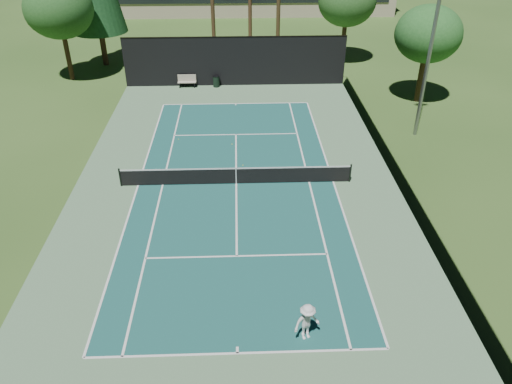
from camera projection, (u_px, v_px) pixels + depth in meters
ground at (236, 184)px, 28.00m from camera, size 160.00×160.00×0.00m
apron_slab at (236, 184)px, 27.99m from camera, size 18.00×32.00×0.01m
court_surface at (236, 184)px, 27.99m from camera, size 10.97×23.77×0.01m
court_lines at (236, 183)px, 27.99m from camera, size 11.07×23.87×0.01m
tennis_net at (236, 175)px, 27.70m from camera, size 12.90×0.10×1.10m
fence at (235, 151)px, 26.99m from camera, size 18.04×32.05×4.03m
player at (307, 322)px, 18.14m from camera, size 1.17×0.92×1.59m
tennis_ball_b at (243, 165)px, 29.77m from camera, size 0.07×0.07×0.07m
tennis_ball_c at (232, 144)px, 32.15m from camera, size 0.07×0.07×0.07m
tennis_ball_d at (179, 139)px, 32.78m from camera, size 0.06×0.06×0.06m
park_bench at (187, 81)px, 40.92m from camera, size 1.50×0.45×1.02m
trash_bin at (216, 81)px, 41.00m from camera, size 0.56×0.56×0.95m
decid_tree_a at (347, 1)px, 44.10m from camera, size 5.12×5.12×7.62m
decid_tree_b at (428, 34)px, 35.93m from camera, size 4.80×4.80×7.14m
decid_tree_c at (59, 9)px, 39.77m from camera, size 5.44×5.44×8.09m
light_pole at (433, 37)px, 30.05m from camera, size 0.90×0.25×12.22m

